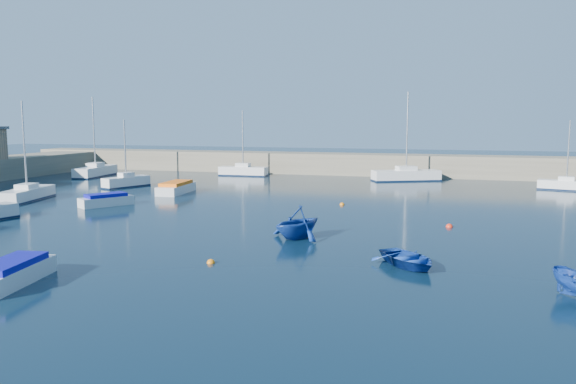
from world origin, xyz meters
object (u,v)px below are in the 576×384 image
(sailboat_6, at_px, (406,175))
(dinghy_center, at_px, (408,259))
(motorboat_1, at_px, (106,200))
(dinghy_left, at_px, (297,222))
(sailboat_3, at_px, (126,181))
(sailboat_2, at_px, (27,194))
(sailboat_4, at_px, (96,171))
(sailboat_5, at_px, (243,171))
(sailboat_7, at_px, (566,185))
(motorboat_2, at_px, (176,188))
(motorboat_3, at_px, (11,273))

(sailboat_6, distance_m, dinghy_center, 38.01)
(motorboat_1, xyz_separation_m, dinghy_left, (17.95, -7.55, 0.48))
(sailboat_3, height_order, motorboat_1, sailboat_3)
(sailboat_2, distance_m, sailboat_4, 20.44)
(sailboat_3, distance_m, sailboat_4, 12.95)
(dinghy_left, bearing_deg, sailboat_5, 141.90)
(sailboat_7, bearing_deg, sailboat_2, 128.36)
(sailboat_3, distance_m, motorboat_1, 12.79)
(sailboat_6, xyz_separation_m, motorboat_1, (-21.30, -25.78, -0.19))
(motorboat_2, distance_m, dinghy_left, 23.03)
(sailboat_6, xyz_separation_m, motorboat_2, (-19.69, -17.10, -0.15))
(sailboat_6, bearing_deg, motorboat_2, 105.16)
(dinghy_center, distance_m, dinghy_left, 8.06)
(sailboat_2, bearing_deg, motorboat_2, 25.95)
(motorboat_1, height_order, dinghy_left, dinghy_left)
(sailboat_4, bearing_deg, motorboat_3, -65.09)
(sailboat_7, bearing_deg, motorboat_2, 123.77)
(sailboat_3, xyz_separation_m, sailboat_7, (42.53, 9.92, -0.06))
(sailboat_6, height_order, motorboat_2, sailboat_6)
(sailboat_5, xyz_separation_m, motorboat_3, (7.35, -45.64, -0.14))
(sailboat_5, height_order, sailboat_7, sailboat_5)
(sailboat_3, bearing_deg, motorboat_1, -43.52)
(motorboat_3, height_order, dinghy_center, motorboat_3)
(sailboat_3, height_order, sailboat_5, sailboat_5)
(sailboat_5, bearing_deg, sailboat_7, -98.62)
(motorboat_2, bearing_deg, sailboat_7, 15.21)
(sailboat_3, relative_size, motorboat_2, 1.25)
(sailboat_2, bearing_deg, sailboat_6, 27.86)
(sailboat_3, xyz_separation_m, motorboat_1, (5.54, -11.52, -0.12))
(sailboat_4, relative_size, dinghy_left, 2.65)
(sailboat_2, xyz_separation_m, motorboat_2, (9.98, 7.84, -0.05))
(motorboat_1, bearing_deg, sailboat_3, 147.99)
(sailboat_2, distance_m, sailboat_3, 11.05)
(sailboat_3, height_order, motorboat_3, sailboat_3)
(sailboat_5, relative_size, motorboat_2, 1.46)
(sailboat_2, bearing_deg, sailboat_7, 12.23)
(sailboat_3, xyz_separation_m, sailboat_4, (-9.72, 8.55, 0.07))
(sailboat_3, distance_m, sailboat_6, 30.39)
(sailboat_2, xyz_separation_m, dinghy_center, (32.95, -12.93, -0.19))
(sailboat_3, bearing_deg, motorboat_2, -0.91)
(sailboat_4, relative_size, motorboat_1, 2.25)
(sailboat_5, distance_m, motorboat_2, 17.26)
(motorboat_1, distance_m, motorboat_2, 8.83)
(dinghy_center, bearing_deg, sailboat_7, 30.27)
(sailboat_6, bearing_deg, sailboat_2, 104.23)
(sailboat_5, bearing_deg, motorboat_2, 178.59)
(sailboat_3, height_order, motorboat_2, sailboat_3)
(dinghy_center, bearing_deg, motorboat_3, 166.59)
(motorboat_1, distance_m, motorboat_3, 21.65)
(sailboat_2, relative_size, dinghy_center, 2.36)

